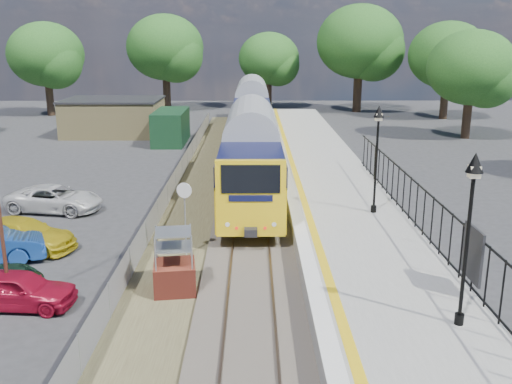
{
  "coord_description": "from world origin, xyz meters",
  "views": [
    {
      "loc": [
        0.09,
        -17.53,
        8.17
      ],
      "look_at": [
        0.21,
        5.28,
        2.0
      ],
      "focal_mm": 40.0,
      "sensor_mm": 36.0,
      "label": 1
    }
  ],
  "objects_px": {
    "victorian_lamp_south": "(471,200)",
    "car_white": "(55,199)",
    "car_red": "(18,289)",
    "train": "(252,121)",
    "car_yellow": "(23,235)",
    "brick_plinth": "(174,263)",
    "speed_sign": "(185,206)",
    "victorian_lamp_north": "(378,134)"
  },
  "relations": [
    {
      "from": "victorian_lamp_south",
      "to": "speed_sign",
      "type": "height_order",
      "value": "victorian_lamp_south"
    },
    {
      "from": "speed_sign",
      "to": "car_red",
      "type": "relative_size",
      "value": 0.83
    },
    {
      "from": "victorian_lamp_north",
      "to": "car_white",
      "type": "relative_size",
      "value": 1.01
    },
    {
      "from": "brick_plinth",
      "to": "car_white",
      "type": "height_order",
      "value": "brick_plinth"
    },
    {
      "from": "victorian_lamp_north",
      "to": "speed_sign",
      "type": "distance_m",
      "value": 8.61
    },
    {
      "from": "train",
      "to": "car_red",
      "type": "height_order",
      "value": "train"
    },
    {
      "from": "victorian_lamp_south",
      "to": "train",
      "type": "bearing_deg",
      "value": 101.19
    },
    {
      "from": "car_red",
      "to": "car_white",
      "type": "distance_m",
      "value": 10.54
    },
    {
      "from": "victorian_lamp_north",
      "to": "brick_plinth",
      "type": "distance_m",
      "value": 10.43
    },
    {
      "from": "brick_plinth",
      "to": "speed_sign",
      "type": "relative_size",
      "value": 0.74
    },
    {
      "from": "car_red",
      "to": "brick_plinth",
      "type": "bearing_deg",
      "value": -72.9
    },
    {
      "from": "victorian_lamp_north",
      "to": "train",
      "type": "xyz_separation_m",
      "value": [
        -5.3,
        17.8,
        -1.96
      ]
    },
    {
      "from": "car_white",
      "to": "train",
      "type": "bearing_deg",
      "value": -22.93
    },
    {
      "from": "victorian_lamp_south",
      "to": "car_red",
      "type": "distance_m",
      "value": 13.56
    },
    {
      "from": "train",
      "to": "speed_sign",
      "type": "distance_m",
      "value": 20.8
    },
    {
      "from": "victorian_lamp_south",
      "to": "train",
      "type": "relative_size",
      "value": 0.11
    },
    {
      "from": "brick_plinth",
      "to": "car_yellow",
      "type": "bearing_deg",
      "value": 148.5
    },
    {
      "from": "train",
      "to": "speed_sign",
      "type": "relative_size",
      "value": 13.85
    },
    {
      "from": "train",
      "to": "brick_plinth",
      "type": "bearing_deg",
      "value": -95.97
    },
    {
      "from": "train",
      "to": "car_yellow",
      "type": "xyz_separation_m",
      "value": [
        -9.05,
        -19.9,
        -1.71
      ]
    },
    {
      "from": "car_white",
      "to": "victorian_lamp_south",
      "type": "bearing_deg",
      "value": -121.0
    },
    {
      "from": "car_yellow",
      "to": "car_white",
      "type": "xyz_separation_m",
      "value": [
        -0.49,
        5.22,
        0.0
      ]
    },
    {
      "from": "car_white",
      "to": "brick_plinth",
      "type": "bearing_deg",
      "value": -132.56
    },
    {
      "from": "train",
      "to": "car_white",
      "type": "height_order",
      "value": "train"
    },
    {
      "from": "car_red",
      "to": "victorian_lamp_north",
      "type": "bearing_deg",
      "value": -55.65
    },
    {
      "from": "speed_sign",
      "to": "car_red",
      "type": "bearing_deg",
      "value": -123.43
    },
    {
      "from": "car_white",
      "to": "car_yellow",
      "type": "bearing_deg",
      "value": -164.52
    },
    {
      "from": "train",
      "to": "car_yellow",
      "type": "distance_m",
      "value": 21.93
    },
    {
      "from": "train",
      "to": "car_red",
      "type": "distance_m",
      "value": 26.05
    },
    {
      "from": "car_red",
      "to": "car_white",
      "type": "height_order",
      "value": "car_white"
    },
    {
      "from": "victorian_lamp_south",
      "to": "speed_sign",
      "type": "xyz_separation_m",
      "value": [
        -8.0,
        7.15,
        -2.28
      ]
    },
    {
      "from": "train",
      "to": "car_yellow",
      "type": "bearing_deg",
      "value": -114.47
    },
    {
      "from": "speed_sign",
      "to": "car_white",
      "type": "bearing_deg",
      "value": 153.94
    },
    {
      "from": "brick_plinth",
      "to": "car_red",
      "type": "relative_size",
      "value": 0.62
    },
    {
      "from": "train",
      "to": "car_white",
      "type": "bearing_deg",
      "value": -123.04
    },
    {
      "from": "car_yellow",
      "to": "train",
      "type": "bearing_deg",
      "value": -10.34
    },
    {
      "from": "car_white",
      "to": "car_red",
      "type": "bearing_deg",
      "value": -157.23
    },
    {
      "from": "victorian_lamp_south",
      "to": "victorian_lamp_north",
      "type": "height_order",
      "value": "same"
    },
    {
      "from": "victorian_lamp_south",
      "to": "car_white",
      "type": "relative_size",
      "value": 1.01
    },
    {
      "from": "victorian_lamp_north",
      "to": "victorian_lamp_south",
      "type": "bearing_deg",
      "value": -88.85
    },
    {
      "from": "train",
      "to": "brick_plinth",
      "type": "height_order",
      "value": "train"
    },
    {
      "from": "victorian_lamp_south",
      "to": "car_red",
      "type": "xyz_separation_m",
      "value": [
        -12.73,
        2.84,
        -3.69
      ]
    }
  ]
}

